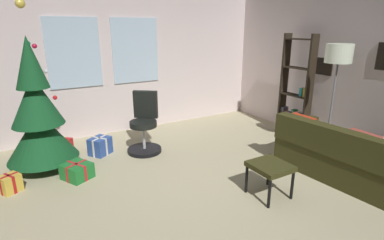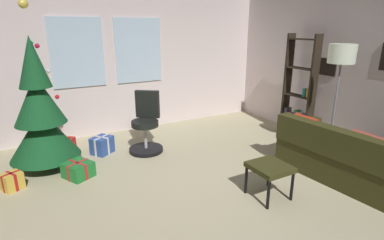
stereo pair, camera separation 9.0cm
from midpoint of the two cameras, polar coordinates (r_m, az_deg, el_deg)
ground_plane at (r=3.85m, az=3.67°, el=-14.72°), size 5.59×5.88×0.10m
wall_back_with_windows at (r=6.00m, az=-12.68°, el=11.41°), size 5.59×0.12×2.83m
wall_right_with_frames at (r=5.45m, az=29.98°, el=8.95°), size 0.12×5.88×2.83m
couch at (r=4.67m, az=29.10°, el=-6.53°), size 1.73×1.91×0.78m
footstool at (r=3.75m, az=13.94°, el=-8.94°), size 0.43×0.45×0.42m
holiday_tree at (r=4.74m, az=-27.67°, el=0.51°), size 0.96×0.96×2.33m
gift_box_red at (r=5.46m, az=-24.16°, el=-4.53°), size 0.42×0.42×0.21m
gift_box_green at (r=4.46m, az=-21.54°, el=-9.01°), size 0.44×0.46×0.22m
gift_box_gold at (r=4.49m, az=-31.76°, el=-10.24°), size 0.29×0.27×0.23m
gift_box_blue at (r=5.13m, az=-17.53°, el=-4.74°), size 0.41×0.40×0.29m
office_chair at (r=5.01m, az=-9.54°, el=-1.56°), size 0.58×0.59×0.99m
bookshelf at (r=5.95m, az=18.70°, el=4.96°), size 0.18×0.64×1.88m
floor_lamp at (r=5.02m, az=25.52°, el=10.13°), size 0.39×0.39×1.76m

